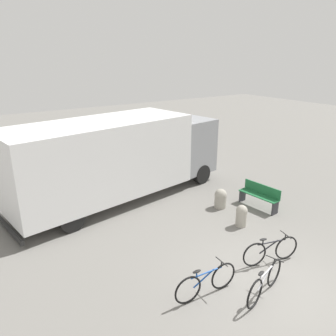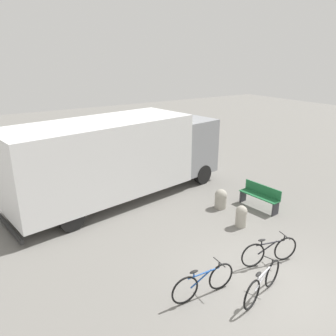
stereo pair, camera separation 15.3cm
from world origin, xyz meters
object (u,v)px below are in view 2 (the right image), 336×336
(park_bench, at_px, (260,195))
(bicycle_near, at_px, (203,282))
(delivery_truck, at_px, (119,156))
(bollard_near_bench, at_px, (241,215))
(bicycle_middle, at_px, (263,283))
(bicycle_far, at_px, (269,251))
(bollard_far_bench, at_px, (221,198))

(park_bench, xyz_separation_m, bicycle_near, (-4.68, -2.57, -0.11))
(delivery_truck, relative_size, bollard_near_bench, 12.10)
(bicycle_middle, bearing_deg, park_bench, 27.81)
(bicycle_middle, bearing_deg, bollard_near_bench, 38.45)
(bicycle_middle, bearing_deg, delivery_truck, 77.78)
(bicycle_near, xyz_separation_m, bicycle_far, (2.27, 0.05, 0.00))
(park_bench, xyz_separation_m, bicycle_middle, (-3.54, -3.31, -0.11))
(bicycle_middle, distance_m, bollard_near_bench, 3.30)
(park_bench, bearing_deg, bollard_far_bench, 52.56)
(bollard_far_bench, bearing_deg, bicycle_far, -109.82)
(bicycle_near, bearing_deg, bicycle_far, 4.69)
(park_bench, xyz_separation_m, bicycle_far, (-2.40, -2.52, -0.11))
(park_bench, height_order, bicycle_middle, park_bench)
(bicycle_middle, relative_size, bollard_near_bench, 2.25)
(delivery_truck, height_order, bollard_near_bench, delivery_truck)
(bicycle_middle, bearing_deg, bicycle_near, 131.45)
(delivery_truck, bearing_deg, bicycle_far, -85.13)
(bicycle_near, distance_m, bollard_far_bench, 4.80)
(bicycle_near, relative_size, bicycle_middle, 1.03)
(bollard_near_bench, bearing_deg, bicycle_near, -148.13)
(delivery_truck, bearing_deg, park_bench, -51.64)
(delivery_truck, bearing_deg, bollard_near_bench, -70.29)
(park_bench, bearing_deg, bicycle_far, 131.13)
(delivery_truck, distance_m, bollard_near_bench, 5.03)
(bicycle_near, bearing_deg, delivery_truck, 86.51)
(bicycle_far, bearing_deg, bollard_far_bench, 84.73)
(delivery_truck, xyz_separation_m, park_bench, (3.91, -3.60, -1.24))
(delivery_truck, distance_m, bicycle_far, 6.45)
(bicycle_far, bearing_deg, bollard_near_bench, 81.04)
(bicycle_near, height_order, bollard_near_bench, bicycle_near)
(park_bench, relative_size, bicycle_near, 0.92)
(bicycle_far, bearing_deg, delivery_truck, 118.42)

